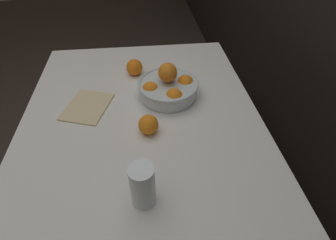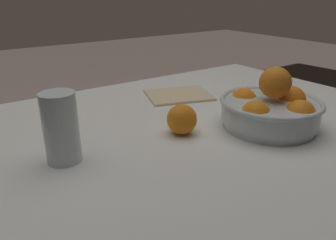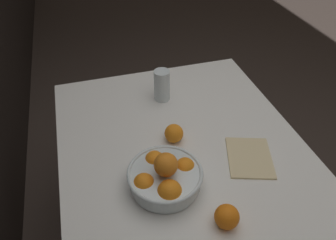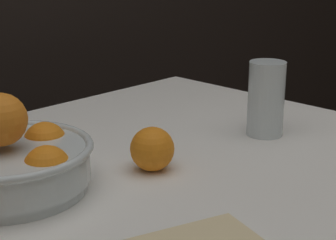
# 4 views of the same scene
# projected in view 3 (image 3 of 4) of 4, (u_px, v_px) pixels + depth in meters

# --- Properties ---
(dining_table) EXTENTS (1.19, 0.91, 0.71)m
(dining_table) POSITION_uv_depth(u_px,v_px,m) (185.00, 167.00, 1.25)
(dining_table) COLOR white
(dining_table) RESTS_ON ground_plane
(fruit_bowl) EXTENTS (0.25, 0.25, 0.15)m
(fruit_bowl) POSITION_uv_depth(u_px,v_px,m) (165.00, 177.00, 1.06)
(fruit_bowl) COLOR silver
(fruit_bowl) RESTS_ON dining_table
(juice_glass) EXTENTS (0.07, 0.07, 0.14)m
(juice_glass) POSITION_uv_depth(u_px,v_px,m) (162.00, 86.00, 1.42)
(juice_glass) COLOR #F4A314
(juice_glass) RESTS_ON dining_table
(orange_loose_near_bowl) EXTENTS (0.07, 0.07, 0.07)m
(orange_loose_near_bowl) POSITION_uv_depth(u_px,v_px,m) (174.00, 133.00, 1.23)
(orange_loose_near_bowl) COLOR orange
(orange_loose_near_bowl) RESTS_ON dining_table
(orange_loose_front) EXTENTS (0.07, 0.07, 0.07)m
(orange_loose_front) POSITION_uv_depth(u_px,v_px,m) (227.00, 217.00, 0.96)
(orange_loose_front) COLOR orange
(orange_loose_front) RESTS_ON dining_table
(napkin) EXTENTS (0.24, 0.21, 0.01)m
(napkin) POSITION_uv_depth(u_px,v_px,m) (250.00, 157.00, 1.18)
(napkin) COLOR beige
(napkin) RESTS_ON dining_table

